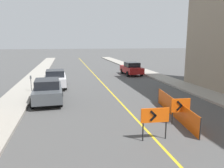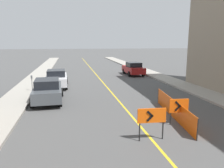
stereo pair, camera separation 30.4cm
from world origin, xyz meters
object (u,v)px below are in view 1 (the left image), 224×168
at_px(arrow_barricade_primary, 155,117).
at_px(parking_meter_near_curb, 31,80).
at_px(arrow_barricade_secondary, 181,106).
at_px(parked_car_curb_near, 48,91).
at_px(parked_car_curb_far, 131,69).
at_px(parked_car_curb_mid, 56,79).

bearing_deg(arrow_barricade_primary, parking_meter_near_curb, 125.35).
distance_m(arrow_barricade_primary, arrow_barricade_secondary, 2.44).
xyz_separation_m(arrow_barricade_secondary, parked_car_curb_near, (-6.69, 5.57, -0.10)).
relative_size(arrow_barricade_secondary, parked_car_curb_far, 0.30).
distance_m(parked_car_curb_far, parking_meter_near_curb, 13.34).
height_order(arrow_barricade_primary, parked_car_curb_near, parked_car_curb_near).
xyz_separation_m(arrow_barricade_secondary, parked_car_curb_far, (2.59, 16.52, -0.10)).
height_order(parked_car_curb_mid, parked_car_curb_far, same).
height_order(arrow_barricade_primary, parking_meter_near_curb, parking_meter_near_curb).
xyz_separation_m(arrow_barricade_secondary, parked_car_curb_mid, (-6.37, 10.59, -0.10)).
bearing_deg(arrow_barricade_secondary, parked_car_curb_near, 144.17).
xyz_separation_m(arrow_barricade_primary, parked_car_curb_far, (4.55, 17.97, -0.20)).
relative_size(arrow_barricade_primary, parked_car_curb_mid, 0.31).
bearing_deg(arrow_barricade_primary, arrow_barricade_secondary, 40.06).
relative_size(arrow_barricade_secondary, parked_car_curb_mid, 0.30).
relative_size(parked_car_curb_mid, parking_meter_near_curb, 3.41).
distance_m(arrow_barricade_secondary, parked_car_curb_mid, 12.36).
xyz_separation_m(parked_car_curb_near, parked_car_curb_mid, (0.32, 5.02, 0.00)).
distance_m(arrow_barricade_primary, parked_car_curb_near, 8.46).
distance_m(arrow_barricade_primary, parked_car_curb_far, 18.54).
bearing_deg(arrow_barricade_primary, parked_car_curb_mid, 113.86).
relative_size(arrow_barricade_primary, parking_meter_near_curb, 1.07).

